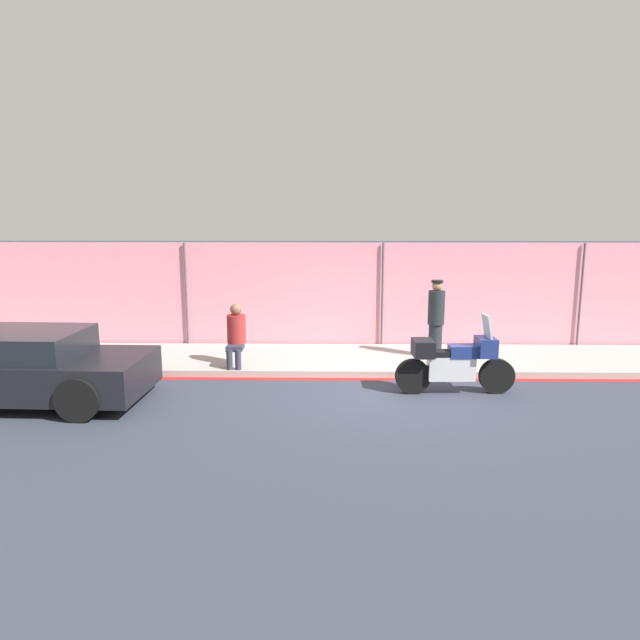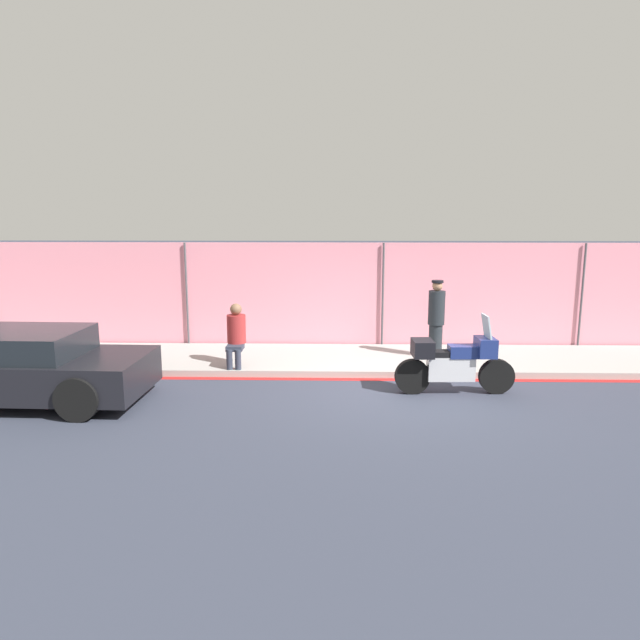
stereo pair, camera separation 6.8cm
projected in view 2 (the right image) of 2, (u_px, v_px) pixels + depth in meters
name	position (u px, v px, depth m)	size (l,w,h in m)	color
ground_plane	(397.00, 392.00, 10.44)	(120.00, 120.00, 0.00)	#333847
sidewalk	(386.00, 360.00, 12.49)	(34.64, 2.45, 0.13)	#9E9E99
curb_paint_stripe	(393.00, 380.00, 11.21)	(34.64, 0.18, 0.01)	red
storefront_fence	(382.00, 297.00, 13.56)	(32.91, 0.17, 2.55)	pink
motorcycle	(454.00, 362.00, 10.25)	(2.16, 0.53, 1.45)	black
officer_standing	(436.00, 318.00, 12.28)	(0.35, 0.35, 1.68)	#1E2328
person_seated_on_curb	(236.00, 332.00, 11.66)	(0.38, 0.66, 1.28)	#2D3342
parked_car_far_background	(27.00, 367.00, 9.79)	(4.06, 2.03, 1.26)	black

